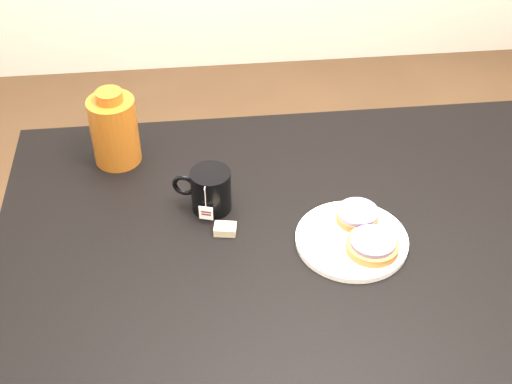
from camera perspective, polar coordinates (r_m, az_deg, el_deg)
table at (r=1.54m, az=6.07°, el=-5.66°), size 1.40×0.90×0.75m
plate at (r=1.47m, az=7.67°, el=-3.77°), size 0.23×0.23×0.02m
bagel_back at (r=1.50m, az=8.13°, el=-1.85°), size 0.10×0.10×0.03m
bagel_front at (r=1.44m, az=9.30°, el=-4.19°), size 0.15×0.15×0.03m
mug at (r=1.51m, az=-3.70°, el=0.16°), size 0.14×0.11×0.10m
teabag_pouch at (r=1.48m, az=-2.49°, el=-2.98°), size 0.05×0.04×0.02m
bagel_package at (r=1.65m, az=-11.27°, el=4.93°), size 0.12×0.12×0.18m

